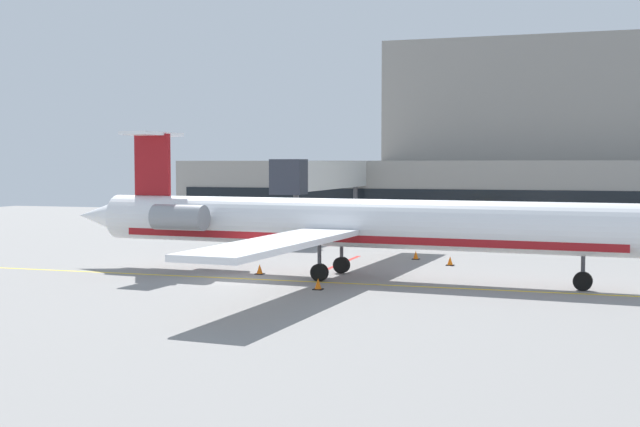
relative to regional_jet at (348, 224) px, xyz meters
name	(u,v)px	position (x,y,z in m)	size (l,w,h in m)	color
ground	(241,281)	(-5.11, -2.34, -2.91)	(120.00, 120.00, 0.11)	gray
terminal_building	(523,150)	(5.89, 47.16, 4.56)	(63.33, 17.18, 18.87)	gray
jet_bridge_west	(325,176)	(-9.26, 25.93, 2.10)	(2.40, 21.93, 6.35)	silver
regional_jet	(348,224)	(0.00, 0.00, 0.00)	(34.91, 29.60, 7.83)	white
baggage_tug	(456,226)	(2.11, 25.34, -1.91)	(2.48, 4.03, 2.07)	#E5B20C
pushback_tractor	(277,236)	(-9.11, 13.71, -2.04)	(3.38, 2.45, 1.78)	#19389E
fuel_tank	(531,223)	(8.03, 23.94, -1.47)	(6.26, 2.34, 2.50)	white
safety_cone_alpha	(318,285)	(-0.30, -4.33, -2.62)	(0.47, 0.47, 0.55)	orange
safety_cone_bravo	(416,255)	(1.81, 9.41, -2.62)	(0.47, 0.47, 0.55)	orange
safety_cone_charlie	(450,261)	(4.34, 6.94, -2.62)	(0.47, 0.47, 0.55)	orange
safety_cone_delta	(260,270)	(-5.01, -0.01, -2.62)	(0.47, 0.47, 0.55)	orange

